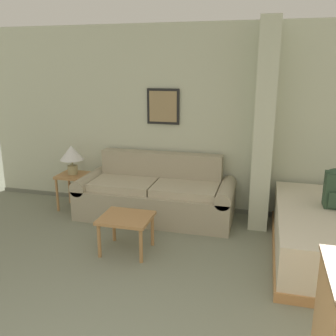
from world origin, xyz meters
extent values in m
cube|color=beige|center=(0.00, 4.07, 1.30)|extent=(6.93, 0.12, 2.60)
cube|color=slate|center=(0.00, 3.99, 0.03)|extent=(6.93, 0.02, 0.06)
cube|color=black|center=(-0.69, 3.99, 1.49)|extent=(0.47, 0.02, 0.50)
cube|color=#9E845B|center=(-0.69, 3.97, 1.49)|extent=(0.40, 0.01, 0.43)
cube|color=beige|center=(0.70, 3.73, 1.30)|extent=(0.24, 0.56, 2.60)
cube|color=tan|center=(-0.69, 3.55, 0.21)|extent=(1.75, 0.84, 0.41)
cube|color=tan|center=(-0.69, 3.87, 0.64)|extent=(1.75, 0.20, 0.44)
cube|color=tan|center=(-1.65, 3.55, 0.21)|extent=(0.19, 0.84, 0.41)
cylinder|color=tan|center=(-1.65, 3.55, 0.46)|extent=(0.21, 0.84, 0.21)
cube|color=tan|center=(0.28, 3.55, 0.21)|extent=(0.19, 0.84, 0.41)
cylinder|color=tan|center=(0.28, 3.55, 0.46)|extent=(0.21, 0.84, 0.21)
cube|color=#BAAF94|center=(-1.12, 3.50, 0.46)|extent=(0.85, 0.60, 0.10)
cube|color=#BAAF94|center=(-0.25, 3.50, 0.46)|extent=(0.85, 0.60, 0.10)
cube|color=#B27F4C|center=(-0.72, 2.52, 0.40)|extent=(0.56, 0.50, 0.04)
cylinder|color=#B27F4C|center=(-0.96, 2.32, 0.19)|extent=(0.04, 0.04, 0.39)
cylinder|color=#B27F4C|center=(-0.48, 2.32, 0.19)|extent=(0.04, 0.04, 0.39)
cylinder|color=#B27F4C|center=(-0.96, 2.73, 0.19)|extent=(0.04, 0.04, 0.39)
cylinder|color=#B27F4C|center=(-0.48, 2.73, 0.19)|extent=(0.04, 0.04, 0.39)
cube|color=#B27F4C|center=(-1.94, 3.59, 0.50)|extent=(0.41, 0.41, 0.04)
cylinder|color=#B27F4C|center=(-2.12, 3.41, 0.24)|extent=(0.04, 0.04, 0.49)
cylinder|color=#B27F4C|center=(-1.77, 3.41, 0.24)|extent=(0.04, 0.04, 0.49)
cylinder|color=#B27F4C|center=(-2.12, 3.77, 0.24)|extent=(0.04, 0.04, 0.49)
cylinder|color=#B27F4C|center=(-1.77, 3.77, 0.24)|extent=(0.04, 0.04, 0.49)
cylinder|color=tan|center=(-1.94, 3.59, 0.59)|extent=(0.14, 0.14, 0.13)
cylinder|color=tan|center=(-1.94, 3.59, 0.70)|extent=(0.02, 0.02, 0.09)
cone|color=silver|center=(-1.94, 3.59, 0.84)|extent=(0.34, 0.34, 0.21)
camera|label=1|loc=(0.71, -1.10, 2.05)|focal=40.00mm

